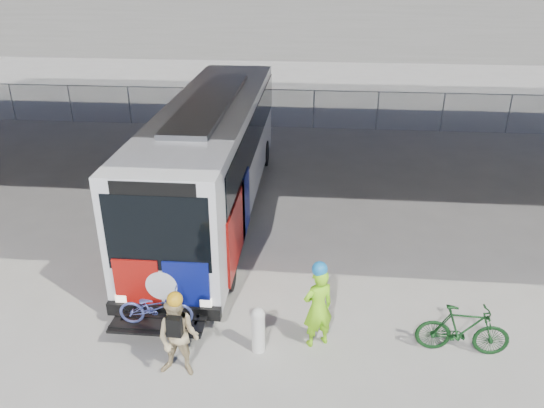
# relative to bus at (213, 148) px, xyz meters

# --- Properties ---
(ground) EXTENTS (160.00, 160.00, 0.00)m
(ground) POSITION_rel_bus_xyz_m (2.00, -2.65, -2.11)
(ground) COLOR #9E9991
(ground) RESTS_ON ground
(bus) EXTENTS (2.67, 12.90, 3.69)m
(bus) POSITION_rel_bus_xyz_m (0.00, 0.00, 0.00)
(bus) COLOR silver
(bus) RESTS_ON ground
(chainlink_fence) EXTENTS (30.00, 0.06, 30.00)m
(chainlink_fence) POSITION_rel_bus_xyz_m (2.00, 9.35, -0.69)
(chainlink_fence) COLOR gray
(chainlink_fence) RESTS_ON ground
(bollard) EXTENTS (0.28, 0.28, 1.06)m
(bollard) POSITION_rel_bus_xyz_m (2.16, -6.67, -1.54)
(bollard) COLOR white
(bollard) RESTS_ON ground
(cyclist_hivis) EXTENTS (0.80, 0.70, 2.03)m
(cyclist_hivis) POSITION_rel_bus_xyz_m (3.38, -6.34, -1.13)
(cyclist_hivis) COLOR #91F91A
(cyclist_hivis) RESTS_ON ground
(cyclist_tan) EXTENTS (0.89, 0.71, 1.92)m
(cyclist_tan) POSITION_rel_bus_xyz_m (0.71, -7.47, -1.20)
(cyclist_tan) COLOR #CFB785
(cyclist_tan) RESTS_ON ground
(bike_parked) EXTENTS (1.92, 0.65, 1.14)m
(bike_parked) POSITION_rel_bus_xyz_m (6.38, -6.34, -1.54)
(bike_parked) COLOR #123816
(bike_parked) RESTS_ON ground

